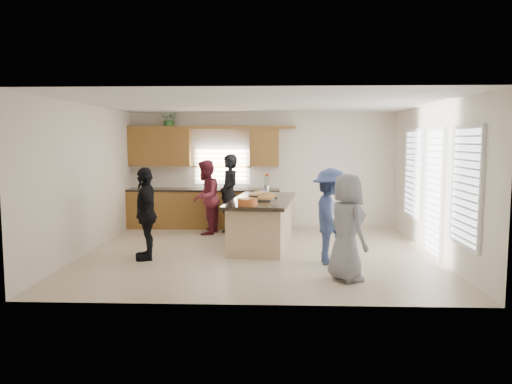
{
  "coord_description": "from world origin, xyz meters",
  "views": [
    {
      "loc": [
        0.31,
        -9.28,
        2.14
      ],
      "look_at": [
        -0.05,
        0.1,
        1.15
      ],
      "focal_mm": 35.0,
      "sensor_mm": 36.0,
      "label": 1
    }
  ],
  "objects_px": {
    "woman_left_front": "(146,214)",
    "woman_right_front": "(347,228)",
    "woman_left_back": "(229,194)",
    "woman_left_mid": "(206,197)",
    "woman_right_back": "(330,216)",
    "island": "(262,223)",
    "salad_bowl": "(247,201)"
  },
  "relations": [
    {
      "from": "salad_bowl",
      "to": "woman_right_front",
      "type": "height_order",
      "value": "woman_right_front"
    },
    {
      "from": "island",
      "to": "woman_left_mid",
      "type": "distance_m",
      "value": 1.78
    },
    {
      "from": "woman_right_front",
      "to": "woman_left_front",
      "type": "bearing_deg",
      "value": 46.01
    },
    {
      "from": "island",
      "to": "salad_bowl",
      "type": "distance_m",
      "value": 1.22
    },
    {
      "from": "salad_bowl",
      "to": "woman_right_back",
      "type": "bearing_deg",
      "value": -16.8
    },
    {
      "from": "salad_bowl",
      "to": "woman_left_front",
      "type": "relative_size",
      "value": 0.22
    },
    {
      "from": "woman_left_mid",
      "to": "island",
      "type": "bearing_deg",
      "value": 57.1
    },
    {
      "from": "woman_left_front",
      "to": "woman_right_front",
      "type": "relative_size",
      "value": 1.01
    },
    {
      "from": "woman_left_mid",
      "to": "woman_right_front",
      "type": "distance_m",
      "value": 4.51
    },
    {
      "from": "woman_left_back",
      "to": "woman_right_front",
      "type": "bearing_deg",
      "value": 4.17
    },
    {
      "from": "salad_bowl",
      "to": "woman_left_back",
      "type": "relative_size",
      "value": 0.2
    },
    {
      "from": "woman_left_front",
      "to": "woman_right_back",
      "type": "relative_size",
      "value": 1.0
    },
    {
      "from": "woman_left_front",
      "to": "woman_right_front",
      "type": "bearing_deg",
      "value": 53.36
    },
    {
      "from": "woman_left_back",
      "to": "woman_right_back",
      "type": "xyz_separation_m",
      "value": [
        1.99,
        -2.69,
        -0.08
      ]
    },
    {
      "from": "woman_right_back",
      "to": "woman_left_mid",
      "type": "bearing_deg",
      "value": 40.76
    },
    {
      "from": "woman_right_front",
      "to": "island",
      "type": "bearing_deg",
      "value": 4.15
    },
    {
      "from": "island",
      "to": "salad_bowl",
      "type": "relative_size",
      "value": 7.76
    },
    {
      "from": "salad_bowl",
      "to": "woman_right_front",
      "type": "relative_size",
      "value": 0.22
    },
    {
      "from": "woman_left_front",
      "to": "island",
      "type": "bearing_deg",
      "value": 105.37
    },
    {
      "from": "island",
      "to": "woman_left_back",
      "type": "bearing_deg",
      "value": 129.23
    },
    {
      "from": "woman_left_back",
      "to": "woman_right_front",
      "type": "height_order",
      "value": "woman_left_back"
    },
    {
      "from": "woman_right_back",
      "to": "woman_right_front",
      "type": "height_order",
      "value": "woman_right_back"
    },
    {
      "from": "island",
      "to": "woman_right_back",
      "type": "bearing_deg",
      "value": -44.49
    },
    {
      "from": "island",
      "to": "woman_left_front",
      "type": "relative_size",
      "value": 1.7
    },
    {
      "from": "woman_left_mid",
      "to": "woman_left_front",
      "type": "bearing_deg",
      "value": -8.84
    },
    {
      "from": "island",
      "to": "woman_left_back",
      "type": "relative_size",
      "value": 1.55
    },
    {
      "from": "woman_left_mid",
      "to": "salad_bowl",
      "type": "bearing_deg",
      "value": 34.09
    },
    {
      "from": "woman_left_front",
      "to": "woman_right_front",
      "type": "xyz_separation_m",
      "value": [
        3.39,
        -1.23,
        -0.01
      ]
    },
    {
      "from": "woman_right_front",
      "to": "woman_left_mid",
      "type": "bearing_deg",
      "value": 11.99
    },
    {
      "from": "island",
      "to": "woman_right_back",
      "type": "height_order",
      "value": "woman_right_back"
    },
    {
      "from": "woman_left_back",
      "to": "woman_left_mid",
      "type": "height_order",
      "value": "woman_left_back"
    },
    {
      "from": "woman_right_back",
      "to": "woman_right_front",
      "type": "xyz_separation_m",
      "value": [
        0.14,
        -1.02,
        -0.01
      ]
    }
  ]
}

